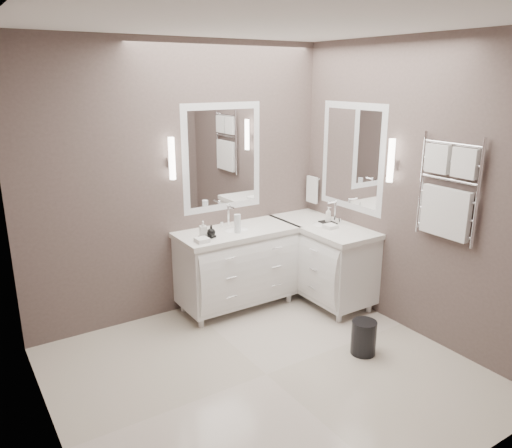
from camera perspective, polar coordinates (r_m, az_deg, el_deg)
floor at (r=4.28m, az=1.19°, el=-16.86°), size 3.20×3.00×0.01m
ceiling at (r=3.59m, az=1.46°, el=22.24°), size 3.20×3.00×0.01m
wall_back at (r=4.99m, az=-8.45°, el=4.82°), size 3.20×0.01×2.70m
wall_front at (r=2.67m, az=19.85°, el=-6.49°), size 3.20×0.01×2.70m
wall_left at (r=3.14m, az=-23.76°, el=-3.44°), size 0.01×3.00×2.70m
wall_right at (r=4.77m, az=17.53°, el=3.69°), size 0.01×3.00×2.70m
vanity_back at (r=5.19m, az=-2.22°, el=-4.50°), size 1.24×0.59×0.97m
vanity_right at (r=5.42m, az=7.55°, el=-3.70°), size 0.59×1.24×0.97m
mirror_back at (r=5.14m, az=-3.86°, el=7.57°), size 0.90×0.02×1.10m
mirror_right at (r=5.26m, az=10.91°, el=7.51°), size 0.02×0.90×1.10m
sconce_back at (r=4.82m, az=-9.58°, el=7.30°), size 0.06×0.06×0.40m
sconce_right at (r=4.81m, az=15.16°, el=6.93°), size 0.06×0.06×0.40m
towel_bar_corner at (r=5.71m, az=6.43°, el=3.99°), size 0.03×0.22×0.30m
towel_ladder at (r=4.48m, az=21.02°, el=3.11°), size 0.06×0.58×0.90m
waste_bin at (r=4.57m, az=12.20°, el=-12.56°), size 0.25×0.25×0.31m
amenity_tray_back at (r=4.83m, az=-5.61°, el=-1.46°), size 0.17×0.14×0.02m
amenity_tray_right at (r=5.30m, az=8.22°, el=0.08°), size 0.14×0.18×0.03m
water_bottle at (r=4.95m, az=-2.13°, el=0.05°), size 0.08×0.08×0.19m
soap_bottle_a at (r=4.81m, az=-6.06°, el=-0.51°), size 0.08×0.08×0.15m
soap_bottle_b at (r=4.80m, az=-5.15°, el=-0.77°), size 0.11×0.11×0.11m
soap_bottle_c at (r=5.27m, az=8.26°, el=1.07°), size 0.08×0.08×0.16m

